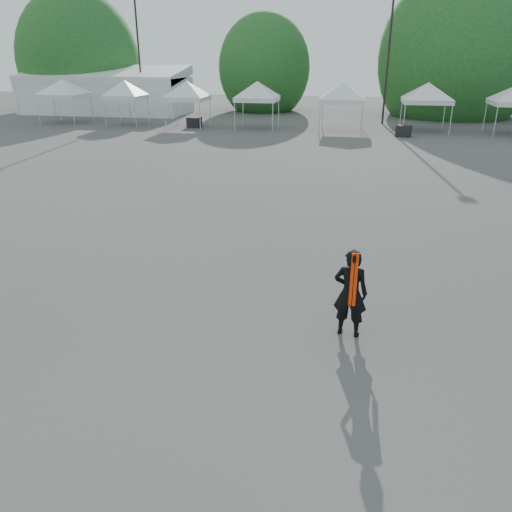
# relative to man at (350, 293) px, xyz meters

# --- Properties ---
(ground) EXTENTS (120.00, 120.00, 0.00)m
(ground) POSITION_rel_man_xyz_m (-1.10, 1.18, -0.89)
(ground) COLOR #474442
(ground) RESTS_ON ground
(marquee) EXTENTS (15.00, 6.25, 4.23)m
(marquee) POSITION_rel_man_xyz_m (-23.10, 36.18, 1.08)
(marquee) COLOR white
(marquee) RESTS_ON ground
(light_pole_west) EXTENTS (0.60, 0.25, 10.30)m
(light_pole_west) POSITION_rel_man_xyz_m (-19.10, 35.18, 4.88)
(light_pole_west) COLOR black
(light_pole_west) RESTS_ON ground
(light_pole_east) EXTENTS (0.60, 0.25, 9.80)m
(light_pole_east) POSITION_rel_man_xyz_m (1.90, 33.18, 4.62)
(light_pole_east) COLOR black
(light_pole_east) RESTS_ON ground
(tree_far_w) EXTENTS (4.80, 4.80, 7.30)m
(tree_far_w) POSITION_rel_man_xyz_m (-27.10, 39.18, 3.65)
(tree_far_w) COLOR #382314
(tree_far_w) RESTS_ON ground
(tree_mid_w) EXTENTS (4.16, 4.16, 6.33)m
(tree_mid_w) POSITION_rel_man_xyz_m (-9.10, 41.18, 3.04)
(tree_mid_w) COLOR #382314
(tree_mid_w) RESTS_ON ground
(tree_mid_e) EXTENTS (5.12, 5.12, 7.79)m
(tree_mid_e) POSITION_rel_man_xyz_m (7.90, 40.18, 3.95)
(tree_mid_e) COLOR #382314
(tree_mid_e) RESTS_ON ground
(tent_a) EXTENTS (4.47, 4.47, 3.88)m
(tent_a) POSITION_rel_man_xyz_m (-23.05, 29.02, 2.17)
(tent_a) COLOR silver
(tent_a) RESTS_ON ground
(tent_b) EXTENTS (3.76, 3.76, 3.88)m
(tent_b) POSITION_rel_man_xyz_m (-17.62, 28.57, 2.17)
(tent_b) COLOR silver
(tent_b) RESTS_ON ground
(tent_c) EXTENTS (4.03, 4.03, 3.88)m
(tent_c) POSITION_rel_man_xyz_m (-12.55, 28.23, 2.17)
(tent_c) COLOR silver
(tent_c) RESTS_ON ground
(tent_d) EXTENTS (4.21, 4.21, 3.88)m
(tent_d) POSITION_rel_man_xyz_m (-7.38, 28.76, 2.17)
(tent_d) COLOR silver
(tent_d) RESTS_ON ground
(tent_e) EXTENTS (4.38, 4.38, 3.88)m
(tent_e) POSITION_rel_man_xyz_m (-1.21, 28.56, 2.17)
(tent_e) COLOR silver
(tent_e) RESTS_ON ground
(tent_f) EXTENTS (4.62, 4.62, 3.88)m
(tent_f) POSITION_rel_man_xyz_m (4.61, 29.46, 2.17)
(tent_f) COLOR silver
(tent_f) RESTS_ON ground
(man) EXTENTS (0.70, 0.51, 1.78)m
(man) POSITION_rel_man_xyz_m (0.00, 0.00, 0.00)
(man) COLOR black
(man) RESTS_ON ground
(crate_west) EXTENTS (1.09, 0.93, 0.75)m
(crate_west) POSITION_rel_man_xyz_m (-12.11, 28.23, -0.52)
(crate_west) COLOR black
(crate_west) RESTS_ON ground
(crate_mid) EXTENTS (1.11, 0.96, 0.74)m
(crate_mid) POSITION_rel_man_xyz_m (3.02, 26.55, -0.52)
(crate_mid) COLOR black
(crate_mid) RESTS_ON ground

